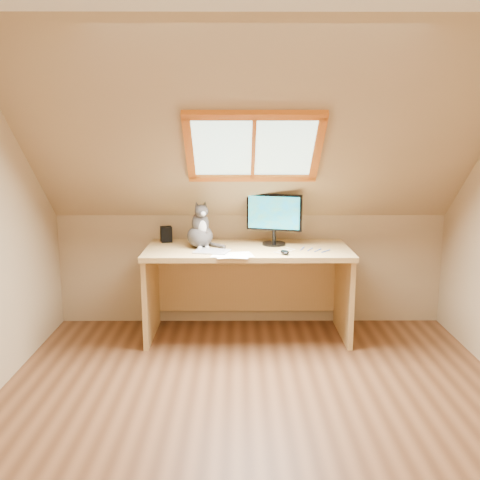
{
  "coord_description": "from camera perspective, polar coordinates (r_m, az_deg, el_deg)",
  "views": [
    {
      "loc": [
        -0.12,
        -3.01,
        1.73
      ],
      "look_at": [
        -0.1,
        1.0,
        0.92
      ],
      "focal_mm": 40.0,
      "sensor_mm": 36.0,
      "label": 1
    }
  ],
  "objects": [
    {
      "name": "mouse",
      "position": [
        4.26,
        4.81,
        -1.31
      ],
      "size": [
        0.09,
        0.12,
        0.03
      ],
      "primitive_type": "ellipsoid",
      "rotation": [
        0.0,
        0.0,
        0.28
      ],
      "color": "black",
      "rests_on": "desk"
    },
    {
      "name": "ground",
      "position": [
        3.47,
        1.83,
        -18.5
      ],
      "size": [
        3.5,
        3.5,
        0.0
      ],
      "primitive_type": "plane",
      "color": "brown",
      "rests_on": "ground"
    },
    {
      "name": "monitor",
      "position": [
        4.56,
        3.67,
        2.58
      ],
      "size": [
        0.47,
        0.2,
        0.44
      ],
      "color": "black",
      "rests_on": "desk"
    },
    {
      "name": "cables",
      "position": [
        4.41,
        6.72,
        -1.09
      ],
      "size": [
        0.51,
        0.26,
        0.01
      ],
      "color": "silver",
      "rests_on": "desk"
    },
    {
      "name": "cat",
      "position": [
        4.49,
        -4.27,
        1.01
      ],
      "size": [
        0.29,
        0.32,
        0.4
      ],
      "color": "#443F3C",
      "rests_on": "desk"
    },
    {
      "name": "graphics_tablet",
      "position": [
        4.33,
        -3.02,
        -1.22
      ],
      "size": [
        0.31,
        0.26,
        0.01
      ],
      "primitive_type": "cube",
      "rotation": [
        0.0,
        0.0,
        -0.24
      ],
      "color": "#B2B2B7",
      "rests_on": "desk"
    },
    {
      "name": "papers",
      "position": [
        4.24,
        -0.38,
        -1.55
      ],
      "size": [
        0.33,
        0.27,
        0.0
      ],
      "color": "white",
      "rests_on": "desk"
    },
    {
      "name": "desk_speaker",
      "position": [
        4.76,
        -7.88,
        0.61
      ],
      "size": [
        0.12,
        0.12,
        0.14
      ],
      "primitive_type": "cube",
      "rotation": [
        0.0,
        0.0,
        0.27
      ],
      "color": "black",
      "rests_on": "desk"
    },
    {
      "name": "desk",
      "position": [
        4.62,
        0.8,
        -3.46
      ],
      "size": [
        1.71,
        0.75,
        0.78
      ],
      "color": "tan",
      "rests_on": "ground"
    },
    {
      "name": "room_shell",
      "position": [
        2.93,
        2.07,
        5.52
      ],
      "size": [
        3.52,
        3.52,
        2.41
      ],
      "color": "tan",
      "rests_on": "ground"
    }
  ]
}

